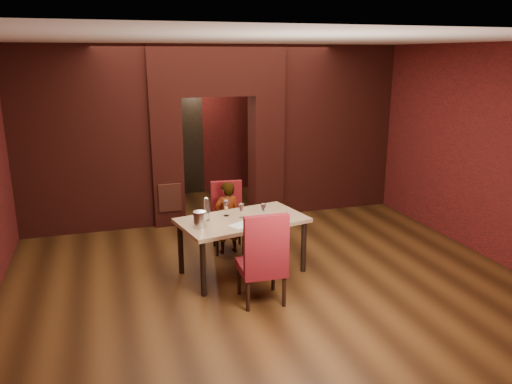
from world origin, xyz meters
The scene contains 24 objects.
floor centered at (0.00, 0.00, 0.00)m, with size 8.00×8.00×0.00m, color #432710.
ceiling centered at (0.00, 0.00, 3.20)m, with size 7.00×8.00×0.04m, color silver.
wall_back centered at (0.00, 4.00, 1.60)m, with size 7.00×0.04×3.20m, color maroon.
wall_front centered at (0.00, -4.00, 1.60)m, with size 7.00×0.04×3.20m, color maroon.
wall_right centered at (3.50, 0.00, 1.60)m, with size 0.04×8.00×3.20m, color maroon.
pillar_left centered at (-0.95, 2.00, 1.15)m, with size 0.55×0.55×2.30m, color maroon.
pillar_right centered at (0.95, 2.00, 1.15)m, with size 0.55×0.55×2.30m, color maroon.
lintel centered at (0.00, 2.00, 2.75)m, with size 2.45×0.55×0.90m, color maroon.
wing_wall_left centered at (-2.36, 2.00, 1.60)m, with size 2.27×0.35×3.20m, color maroon.
wing_wall_right centered at (2.36, 2.00, 1.60)m, with size 2.27×0.35×3.20m, color maroon.
vent_panel centered at (-0.95, 1.71, 0.55)m, with size 0.40×0.03×0.50m, color #A2442F.
rear_door centered at (-0.40, 3.94, 1.05)m, with size 0.90×0.08×2.10m, color black.
rear_door_frame centered at (-0.40, 3.90, 1.05)m, with size 1.02×0.04×2.22m, color black.
dining_table centered at (-0.25, -0.55, 0.40)m, with size 1.73×0.97×0.81m, color tan.
chair_far centered at (-0.23, 0.32, 0.54)m, with size 0.49×0.49×1.09m, color maroon.
chair_near centered at (-0.26, -1.44, 0.60)m, with size 0.55×0.55×1.21m, color maroon.
person_seated centered at (-0.27, 0.24, 0.57)m, with size 0.42×0.27×1.14m, color beige.
wine_glass_a centered at (-0.43, -0.37, 0.92)m, with size 0.09×0.09×0.22m, color white, non-canonical shape.
wine_glass_b centered at (-0.25, -0.51, 0.91)m, with size 0.08×0.08×0.20m, color white, non-canonical shape.
wine_glass_c centered at (0.05, -0.60, 0.91)m, with size 0.08×0.08×0.20m, color white, non-canonical shape.
tasting_sheet centered at (-0.34, -0.82, 0.81)m, with size 0.29×0.21×0.00m, color white.
wine_bucket centered at (-0.88, -0.74, 0.92)m, with size 0.18×0.18×0.22m, color #BBBBC2.
water_bottle centered at (-0.73, -0.47, 0.97)m, with size 0.07×0.07×0.32m, color white.
potted_plant centered at (0.45, 0.53, 0.23)m, with size 0.42×0.36×0.46m, color #2C6B27.
Camera 1 is at (-2.04, -6.92, 3.02)m, focal length 35.00 mm.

